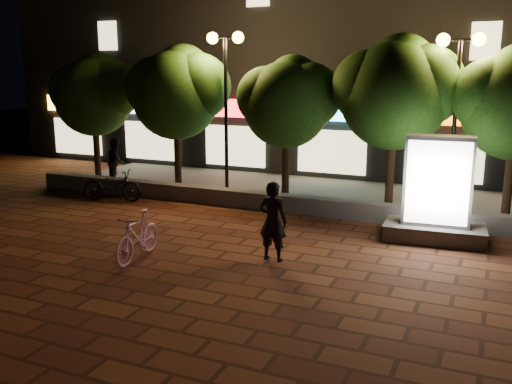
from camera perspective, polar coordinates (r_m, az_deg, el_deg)
The scene contains 15 objects.
ground at distance 13.35m, azimuth -7.28°, elevation -5.50°, with size 80.00×80.00×0.00m, color brown.
retaining_wall at distance 16.70m, azimuth -0.27°, elevation -0.80°, with size 16.00×0.45×0.50m, color #5E5C57.
sidewalk at distance 19.00m, azimuth 2.79°, elevation 0.19°, with size 16.00×5.00×0.08m, color #5E5C57.
building_block at distance 24.75m, azimuth 8.46°, elevation 14.51°, with size 28.00×8.12×11.30m.
tree_far_left at distance 21.21m, azimuth -16.27°, elevation 9.88°, with size 3.36×2.80×4.63m.
tree_left at distance 19.16m, azimuth -8.07°, elevation 10.46°, with size 3.60×3.00×4.89m.
tree_mid at distance 17.42m, azimuth 3.38°, elevation 9.60°, with size 3.24×2.70×4.50m.
tree_right at distance 16.55m, azimuth 14.37°, elevation 10.29°, with size 3.72×3.10×5.07m.
street_lamp_left at distance 17.97m, azimuth -3.17°, elevation 12.29°, with size 1.26×0.36×5.18m.
street_lamp_right at distance 16.08m, azimuth 20.16°, elevation 11.04°, with size 1.26×0.36×4.98m.
ad_kiosk at distance 14.05m, azimuth 18.18°, elevation -0.70°, with size 2.47×1.36×2.59m.
scooter_pink at distance 12.42m, azimuth -12.14°, elevation -4.49°, with size 0.50×1.78×1.07m, color #CD85BD.
rider at distance 12.01m, azimuth 1.75°, elevation -3.03°, with size 0.65×0.43×1.78m, color black.
scooter_parked at distance 18.09m, azimuth -14.66°, elevation 0.67°, with size 0.67×1.93×1.02m, color black.
pedestrian at distance 20.18m, azimuth -14.22°, elevation 3.07°, with size 0.81×0.63×1.67m, color black.
Camera 1 is at (6.59, -10.85, 4.13)m, focal length 38.68 mm.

